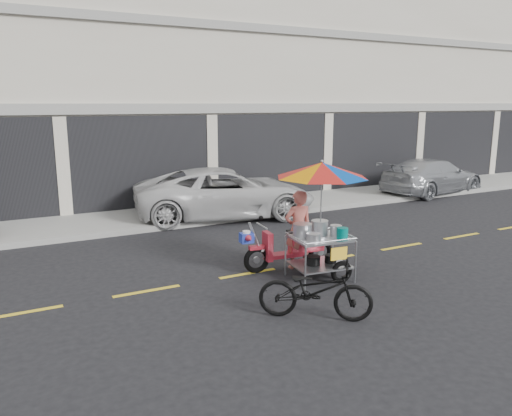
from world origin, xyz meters
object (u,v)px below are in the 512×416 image
silver_pickup (432,176)px  white_pickup (225,193)px  near_bicycle (315,290)px  food_vendor_rig (312,203)px

silver_pickup → white_pickup: bearing=81.9°
silver_pickup → near_bicycle: size_ratio=2.54×
silver_pickup → near_bicycle: (-9.94, -7.02, -0.18)m
white_pickup → food_vendor_rig: food_vendor_rig is taller
silver_pickup → near_bicycle: silver_pickup is taller
silver_pickup → near_bicycle: 12.17m
white_pickup → silver_pickup: bearing=-78.0°
near_bicycle → food_vendor_rig: bearing=5.5°
white_pickup → food_vendor_rig: bearing=-174.2°
near_bicycle → silver_pickup: bearing=-17.3°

